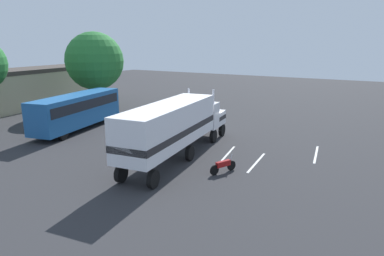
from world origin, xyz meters
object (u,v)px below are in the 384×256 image
(motorcycle, at_px, (223,166))
(person_bystander, at_px, (153,137))
(tree_center, at_px, (95,61))
(parked_bus, at_px, (78,108))
(semi_truck, at_px, (176,124))

(motorcycle, bearing_deg, person_bystander, 74.74)
(motorcycle, bearing_deg, tree_center, 63.72)
(person_bystander, bearing_deg, parked_bus, 83.35)
(motorcycle, bearing_deg, parked_bus, 79.66)
(motorcycle, relative_size, tree_center, 0.21)
(person_bystander, relative_size, motorcycle, 0.82)
(semi_truck, bearing_deg, motorcycle, -102.00)
(person_bystander, relative_size, tree_center, 0.17)
(semi_truck, distance_m, parked_bus, 13.09)
(semi_truck, xyz_separation_m, parked_bus, (2.22, 12.89, -0.46))
(semi_truck, bearing_deg, parked_bus, 80.21)
(person_bystander, bearing_deg, semi_truck, -109.70)
(semi_truck, relative_size, tree_center, 1.50)
(parked_bus, relative_size, motorcycle, 5.69)
(tree_center, bearing_deg, person_bystander, -120.64)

